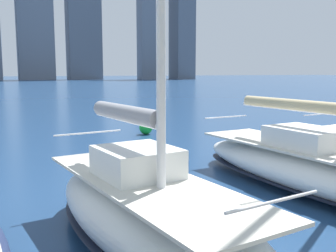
{
  "coord_description": "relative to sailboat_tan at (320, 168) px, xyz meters",
  "views": [
    {
      "loc": [
        3.19,
        0.53,
        3.32
      ],
      "look_at": [
        -0.26,
        -6.75,
        2.2
      ],
      "focal_mm": 42.0,
      "sensor_mm": 36.0,
      "label": 1
    }
  ],
  "objects": [
    {
      "name": "channel_buoy",
      "position": [
        0.5,
        -11.46,
        -0.34
      ],
      "size": [
        0.7,
        0.7,
        1.4
      ],
      "color": "green",
      "rests_on": "ground"
    },
    {
      "name": "sailboat_grey",
      "position": [
        5.64,
        1.22,
        0.07
      ],
      "size": [
        3.04,
        6.91,
        9.97
      ],
      "color": "white",
      "rests_on": "ground"
    },
    {
      "name": "city_skyline",
      "position": [
        -5.73,
        -153.02,
        23.11
      ],
      "size": [
        166.77,
        21.54,
        53.77
      ],
      "color": "slate",
      "rests_on": "ground"
    },
    {
      "name": "sailboat_tan",
      "position": [
        0.0,
        0.0,
        0.0
      ],
      "size": [
        3.14,
        9.64,
        12.3
      ],
      "color": "white",
      "rests_on": "ground"
    }
  ]
}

